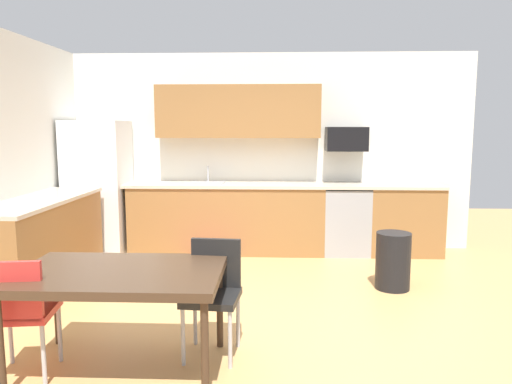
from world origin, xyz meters
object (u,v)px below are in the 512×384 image
Objects in this scene: oven_range at (345,220)px; chair_near_table at (213,287)px; trash_bin at (393,261)px; chair_far_side at (20,308)px; microwave at (346,139)px; dining_table at (120,278)px; refrigerator at (98,187)px.

oven_range is 3.29m from chair_near_table.
trash_bin is (0.30, -1.46, -0.16)m from oven_range.
microwave is at bearing 53.29° from chair_far_side.
trash_bin is (1.70, 1.51, -0.20)m from chair_near_table.
oven_range is 1.50m from trash_bin.
microwave is at bearing 59.27° from dining_table.
refrigerator reaches higher than chair_far_side.
trash_bin is at bearing 33.98° from chair_far_side.
refrigerator is 2.96× the size of trash_bin.
microwave is 0.64× the size of chair_far_side.
trash_bin is (2.30, 1.82, -0.36)m from dining_table.
chair_near_table is (-1.40, -3.07, -1.03)m from microwave.
trash_bin is (0.30, -1.56, -1.23)m from microwave.
trash_bin is at bearing 38.27° from dining_table.
chair_near_table is 1.32m from chair_far_side.
dining_table reaches higher than trash_bin.
oven_range is 1.52× the size of trash_bin.
refrigerator is 3.40m from microwave.
dining_table is at bearing 14.26° from chair_far_side.
chair_near_table is 1.00× the size of chair_far_side.
refrigerator is 3.50m from chair_near_table.
dining_table is 1.65× the size of chair_far_side.
microwave is 2.01m from trash_bin.
chair_far_side is (-1.23, -0.46, 0.00)m from chair_near_table.
dining_table is 2.33× the size of trash_bin.
dining_table is at bearing -120.73° from microwave.
dining_table is (1.33, -3.19, -0.23)m from refrigerator.
oven_range is 1.69× the size of microwave.
chair_near_table reaches higher than trash_bin.
trash_bin is at bearing 41.70° from chair_near_table.
oven_range reaches higher than chair_near_table.
chair_near_table is at bearing -56.29° from refrigerator.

